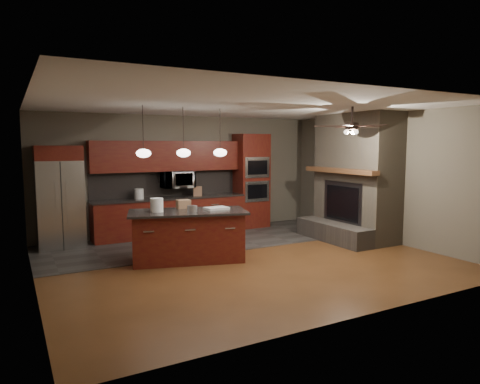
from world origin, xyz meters
TOP-DOWN VIEW (x-y plane):
  - ground at (0.00, 0.00)m, footprint 7.00×7.00m
  - ceiling at (0.00, 0.00)m, footprint 7.00×6.00m
  - back_wall at (0.00, 3.00)m, footprint 7.00×0.02m
  - right_wall at (3.50, 0.00)m, footprint 0.02×6.00m
  - left_wall at (-3.50, 0.00)m, footprint 0.02×6.00m
  - slate_tile_patch at (0.00, 1.80)m, footprint 7.00×2.40m
  - fireplace_column at (3.04, 0.40)m, footprint 1.30×2.10m
  - back_cabinetry at (-0.48, 2.74)m, footprint 3.59×0.64m
  - oven_tower at (1.70, 2.69)m, footprint 0.80×0.63m
  - microwave at (-0.27, 2.75)m, footprint 0.73×0.41m
  - refrigerator at (-2.86, 2.62)m, footprint 0.90×0.75m
  - kitchen_island at (-0.94, 0.42)m, footprint 2.29×1.51m
  - white_bucket at (-1.47, 0.57)m, footprint 0.27×0.27m
  - paint_can at (-0.93, 0.24)m, footprint 0.24×0.24m
  - paint_tray at (-0.41, 0.34)m, footprint 0.44×0.32m
  - cardboard_box at (-0.89, 0.77)m, footprint 0.26×0.19m
  - counter_bucket at (-1.21, 2.70)m, footprint 0.25×0.25m
  - counter_box at (0.20, 2.65)m, footprint 0.25×0.22m
  - pendant_left at (-1.65, 0.70)m, footprint 0.26×0.26m
  - pendant_center at (-0.90, 0.70)m, footprint 0.26×0.26m
  - pendant_right at (-0.15, 0.70)m, footprint 0.26×0.26m
  - ceiling_fan at (1.80, -0.80)m, footprint 1.27×1.33m

SIDE VIEW (x-z plane):
  - ground at x=0.00m, z-range 0.00..0.00m
  - slate_tile_patch at x=0.00m, z-range 0.00..0.01m
  - kitchen_island at x=-0.94m, z-range 0.01..0.93m
  - back_cabinetry at x=-0.48m, z-range -0.21..1.99m
  - paint_tray at x=-0.41m, z-range 0.92..0.96m
  - paint_can at x=-0.93m, z-range 0.92..1.04m
  - cardboard_box at x=-0.89m, z-range 0.92..1.08m
  - counter_box at x=0.20m, z-range 0.90..1.12m
  - counter_bucket at x=-1.21m, z-range 0.90..1.13m
  - white_bucket at x=-1.47m, z-range 0.92..1.17m
  - refrigerator at x=-2.86m, z-range 0.00..2.10m
  - oven_tower at x=1.70m, z-range 0.00..2.38m
  - fireplace_column at x=3.04m, z-range -0.10..2.70m
  - microwave at x=-0.27m, z-range 1.05..1.55m
  - back_wall at x=0.00m, z-range 0.00..2.80m
  - right_wall at x=3.50m, z-range 0.00..2.80m
  - left_wall at x=-3.50m, z-range 0.00..2.80m
  - pendant_left at x=-1.65m, z-range 1.51..2.42m
  - pendant_center at x=-0.90m, z-range 1.51..2.42m
  - pendant_right at x=-0.15m, z-range 1.51..2.42m
  - ceiling_fan at x=1.80m, z-range 2.25..2.66m
  - ceiling at x=0.00m, z-range 2.79..2.81m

